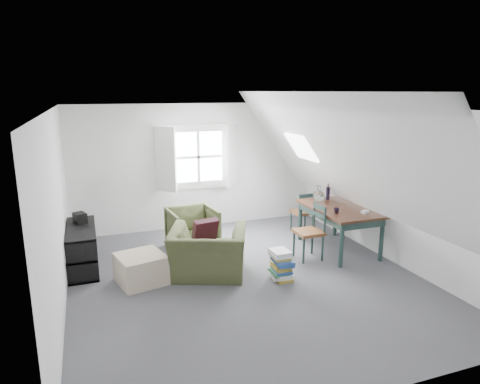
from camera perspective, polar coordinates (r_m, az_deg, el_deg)
name	(u,v)px	position (r m, az deg, el deg)	size (l,w,h in m)	color
floor	(246,279)	(6.52, 0.79, -11.47)	(5.50, 5.50, 0.00)	#4B4B50
ceiling	(246,109)	(5.92, 0.87, 11.07)	(5.50, 5.50, 0.00)	white
wall_back	(198,166)	(8.67, -5.63, 3.41)	(5.00, 5.00, 0.00)	silver
wall_front	(362,272)	(3.79, 15.97, -10.28)	(5.00, 5.00, 0.00)	silver
wall_left	(57,214)	(5.74, -23.24, -2.76)	(5.50, 5.50, 0.00)	silver
wall_right	(390,185)	(7.34, 19.39, 0.91)	(5.50, 5.50, 0.00)	silver
slope_left	(133,168)	(5.64, -14.07, 3.14)	(5.50, 5.50, 0.00)	white
slope_right	(342,156)	(6.69, 13.39, 4.74)	(5.50, 5.50, 0.00)	white
dormer_window	(199,157)	(8.57, -5.54, 4.65)	(1.71, 0.35, 1.30)	white
skylight	(301,147)	(7.81, 8.16, 5.92)	(0.55, 0.75, 0.04)	white
armchair_near	(209,275)	(6.66, -4.22, -10.95)	(1.12, 0.98, 0.73)	#3D4426
armchair_far	(193,248)	(7.73, -6.28, -7.47)	(0.79, 0.81, 0.74)	#3D4426
throw_pillow	(205,231)	(6.55, -4.67, -5.21)	(0.38, 0.11, 0.38)	#360E1A
ottoman	(141,269)	(6.48, -13.06, -9.93)	(0.64, 0.64, 0.42)	#B8A68E
dining_table	(339,213)	(7.62, 13.07, -2.75)	(0.93, 1.54, 0.77)	#341A10
demijohn	(319,195)	(7.85, 10.46, -0.45)	(0.21, 0.21, 0.30)	silver
vase_twigs	(328,193)	(8.06, 11.64, -0.09)	(0.07, 0.08, 0.58)	black
cup	(336,213)	(7.21, 12.72, -2.79)	(0.09, 0.09, 0.09)	black
paper_box	(365,212)	(7.34, 16.33, -2.55)	(0.13, 0.09, 0.04)	white
dining_chair_far	(303,212)	(8.48, 8.38, -2.60)	(0.38, 0.38, 0.82)	brown
dining_chair_near	(311,231)	(7.19, 9.39, -5.15)	(0.43, 0.43, 0.91)	brown
media_shelf	(82,251)	(7.18, -20.27, -7.33)	(0.43, 1.30, 0.67)	black
electronics_box	(80,218)	(7.33, -20.56, -3.30)	(0.16, 0.23, 0.18)	black
magazine_stack	(281,265)	(6.43, 5.52, -9.68)	(0.34, 0.40, 0.45)	#B29933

